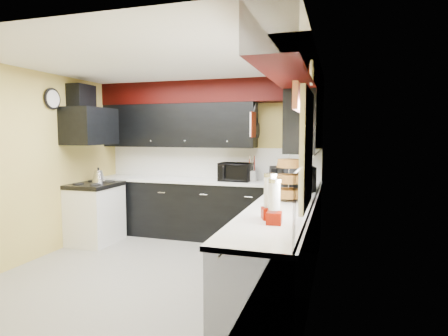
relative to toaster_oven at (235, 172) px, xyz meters
name	(u,v)px	position (x,y,z in m)	size (l,w,h in m)	color
ground	(163,270)	(-0.52, -1.49, -1.08)	(3.60, 3.60, 0.00)	gray
wall_back	(210,159)	(-0.52, 0.31, 0.17)	(3.60, 0.06, 2.50)	#E0C666
wall_right	(315,174)	(1.28, -1.49, 0.17)	(0.06, 3.60, 2.50)	#E0C666
wall_left	(40,165)	(-2.32, -1.49, 0.17)	(0.06, 3.60, 2.50)	#E0C666
ceiling	(159,63)	(-0.52, -1.49, 1.42)	(3.60, 3.60, 0.06)	white
cab_back	(204,210)	(-0.52, 0.01, -0.63)	(3.60, 0.60, 0.90)	black
cab_right	(281,253)	(0.98, -1.79, -0.63)	(0.60, 3.00, 0.90)	black
counter_back	(204,181)	(-0.52, 0.01, -0.16)	(3.62, 0.64, 0.04)	white
counter_right	(282,208)	(0.98, -1.79, -0.16)	(0.64, 3.02, 0.04)	white
splash_back	(210,163)	(-0.52, 0.30, 0.11)	(3.60, 0.02, 0.50)	white
splash_right	(314,179)	(1.27, -1.49, 0.11)	(0.02, 3.60, 0.50)	white
upper_back	(178,126)	(-1.02, 0.14, 0.72)	(2.60, 0.35, 0.70)	black
upper_right	(306,124)	(1.11, -0.59, 0.72)	(0.35, 1.80, 0.70)	black
soffit_back	(206,92)	(-0.52, 0.13, 1.24)	(3.60, 0.36, 0.35)	black
soffit_right	(298,68)	(1.10, -1.67, 1.24)	(0.36, 3.24, 0.35)	black
stove	(95,215)	(-2.02, -0.74, -0.65)	(0.60, 0.75, 0.86)	white
cooktop	(94,185)	(-2.02, -0.74, -0.19)	(0.62, 0.77, 0.06)	black
hood	(90,126)	(-2.07, -0.74, 0.70)	(0.50, 0.78, 0.55)	black
hood_duct	(81,98)	(-2.20, -0.74, 1.12)	(0.24, 0.40, 0.40)	black
window	(307,149)	(1.27, -2.39, 0.47)	(0.03, 0.86, 0.96)	white
valance	(301,100)	(1.21, -2.39, 0.87)	(0.04, 0.88, 0.20)	red
pan_top	(256,112)	(0.30, 0.06, 0.92)	(0.03, 0.22, 0.40)	black
pan_mid	(254,128)	(0.30, -0.07, 0.67)	(0.03, 0.28, 0.46)	black
pan_low	(257,130)	(0.30, 0.19, 0.64)	(0.03, 0.24, 0.42)	black
cut_board	(253,125)	(0.31, -0.19, 0.72)	(0.03, 0.26, 0.35)	white
baskets	(289,179)	(1.00, -1.44, 0.10)	(0.27, 0.27, 0.50)	brown
clock	(52,99)	(-2.29, -1.24, 1.07)	(0.03, 0.30, 0.30)	black
deco_plate	(312,73)	(1.25, -1.84, 1.17)	(0.03, 0.24, 0.24)	white
toaster_oven	(235,172)	(0.00, 0.00, 0.00)	(0.48, 0.40, 0.28)	black
microwave	(296,178)	(1.00, -0.64, 0.02)	(0.57, 0.39, 0.32)	black
utensil_crock	(252,176)	(0.25, 0.05, -0.06)	(0.15, 0.15, 0.16)	silver
knife_block	(273,174)	(0.58, 0.05, -0.03)	(0.10, 0.15, 0.23)	black
kettle	(99,176)	(-2.05, -0.59, -0.07)	(0.20, 0.20, 0.18)	#AAA9AD
dispenser_a	(274,204)	(1.03, -2.56, 0.02)	(0.12, 0.12, 0.33)	#5B0F00
dispenser_b	(270,198)	(0.97, -2.40, 0.04)	(0.13, 0.13, 0.36)	#5F000C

